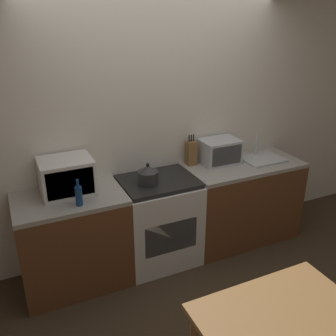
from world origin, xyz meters
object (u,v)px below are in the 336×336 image
microwave (66,176)px  bottle (79,195)px  kettle (148,175)px  stove_range (158,221)px  toaster_oven (219,151)px  dining_table (283,330)px

microwave → bottle: size_ratio=1.96×
bottle → kettle: bearing=12.3°
stove_range → bottle: size_ratio=3.88×
stove_range → bottle: bottle is taller
kettle → toaster_oven: toaster_oven is taller
stove_range → toaster_oven: (0.77, 0.14, 0.58)m
dining_table → toaster_oven: bearing=69.0°
bottle → dining_table: 1.82m
kettle → bottle: size_ratio=0.89×
stove_range → kettle: bearing=-162.4°
bottle → toaster_oven: toaster_oven is taller
stove_range → kettle: kettle is taller
kettle → dining_table: (0.15, -1.73, -0.33)m
kettle → toaster_oven: size_ratio=0.52×
dining_table → stove_range: bearing=91.2°
microwave → bottle: bearing=-82.4°
microwave → toaster_oven: 1.60m
stove_range → kettle: (-0.12, -0.04, 0.54)m
toaster_oven → dining_table: size_ratio=0.40×
stove_range → microwave: bearing=172.9°
kettle → microwave: size_ratio=0.46×
stove_range → microwave: (-0.83, 0.10, 0.61)m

